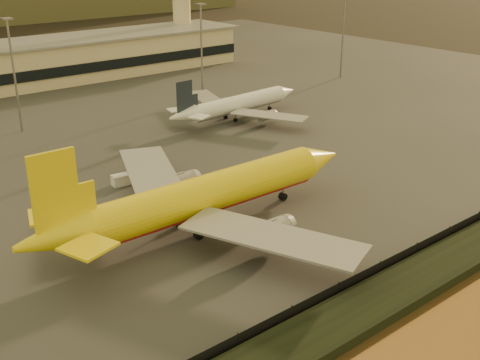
% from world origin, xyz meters
% --- Properties ---
extents(ground, '(900.00, 900.00, 0.00)m').
position_xyz_m(ground, '(0.00, 0.00, 0.00)').
color(ground, black).
rests_on(ground, ground).
extents(embankment, '(320.00, 7.00, 1.40)m').
position_xyz_m(embankment, '(0.00, -17.00, 0.70)').
color(embankment, black).
rests_on(embankment, ground).
extents(tarmac, '(320.00, 220.00, 0.20)m').
position_xyz_m(tarmac, '(0.00, 95.00, 0.10)').
color(tarmac, '#2D2D2D').
rests_on(tarmac, ground).
extents(perimeter_fence, '(300.00, 0.05, 2.20)m').
position_xyz_m(perimeter_fence, '(0.00, -13.00, 1.30)').
color(perimeter_fence, black).
rests_on(perimeter_fence, tarmac).
extents(apron_light_masts, '(152.20, 12.20, 25.40)m').
position_xyz_m(apron_light_masts, '(15.00, 75.00, 15.70)').
color(apron_light_masts, slate).
rests_on(apron_light_masts, tarmac).
extents(dhl_cargo_jet, '(57.71, 56.76, 17.30)m').
position_xyz_m(dhl_cargo_jet, '(-6.89, 13.38, 5.37)').
color(dhl_cargo_jet, yellow).
rests_on(dhl_cargo_jet, tarmac).
extents(white_narrowbody_jet, '(41.25, 40.16, 11.85)m').
position_xyz_m(white_narrowbody_jet, '(34.81, 56.60, 3.74)').
color(white_narrowbody_jet, white).
rests_on(white_narrowbody_jet, tarmac).
extents(gse_vehicle_yellow, '(4.71, 2.78, 1.98)m').
position_xyz_m(gse_vehicle_yellow, '(10.82, 22.53, 1.19)').
color(gse_vehicle_yellow, yellow).
rests_on(gse_vehicle_yellow, tarmac).
extents(gse_vehicle_white, '(4.49, 2.43, 1.93)m').
position_xyz_m(gse_vehicle_white, '(-7.90, 36.60, 1.16)').
color(gse_vehicle_white, white).
rests_on(gse_vehicle_white, tarmac).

